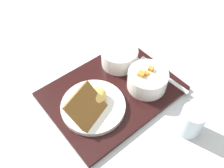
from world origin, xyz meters
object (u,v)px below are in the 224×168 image
Objects in this scene: knife at (154,68)px; plate_main at (93,105)px; glass_water at (191,122)px; spoon at (151,72)px; bowl_salad at (147,79)px; bowl_soup at (119,56)px.

plate_main is at bearing -95.27° from knife.
glass_water is at bearing -25.01° from knife.
spoon is at bearing 176.69° from plate_main.
knife is 0.02m from spoon.
spoon is at bearing -149.65° from bowl_salad.
bowl_salad is 0.19m from plate_main.
bowl_soup is at bearing -153.70° from plate_main.
plate_main is (0.18, -0.04, -0.02)m from bowl_salad.
bowl_salad is 0.64× the size of knife.
bowl_salad is at bearing -68.22° from knife.
knife is at bearing -155.08° from bowl_salad.
bowl_soup reaches higher than spoon.
plate_main is 0.28m from glass_water.
glass_water is (0.02, 0.31, -0.01)m from bowl_soup.
plate_main is at bearing 26.30° from bowl_soup.
spoon is at bearing -82.60° from knife.
plate_main reaches higher than bowl_soup.
bowl_soup is 0.12m from knife.
knife is (-0.07, 0.10, -0.03)m from bowl_soup.
spoon is (0.02, 0.00, -0.00)m from knife.
spoon is (-0.23, 0.01, -0.01)m from plate_main.
knife is at bearing 107.87° from spoon.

